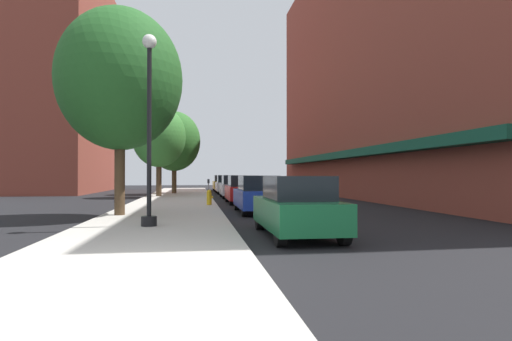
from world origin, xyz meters
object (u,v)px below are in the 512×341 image
(car_green, at_px, (297,207))
(car_white, at_px, (226,185))
(car_yellow, at_px, (222,183))
(lamppost, at_px, (149,126))
(tree_near, at_px, (159,137))
(car_red, at_px, (242,190))
(fire_hydrant, at_px, (209,197))
(tree_mid, at_px, (120,80))
(tree_far, at_px, (174,141))
(car_silver, at_px, (233,187))
(parking_meter_near, at_px, (208,187))
(car_blue, at_px, (258,195))

(car_green, bearing_deg, car_white, 90.17)
(car_green, xyz_separation_m, car_yellow, (0.00, 32.85, 0.00))
(lamppost, xyz_separation_m, tree_near, (-1.27, 18.75, 1.31))
(lamppost, height_order, car_red, lamppost)
(fire_hydrant, xyz_separation_m, car_white, (2.03, 15.75, 0.29))
(tree_mid, height_order, tree_far, tree_mid)
(fire_hydrant, height_order, car_silver, car_silver)
(tree_mid, xyz_separation_m, car_silver, (5.69, 13.75, -4.63))
(parking_meter_near, relative_size, tree_far, 0.19)
(parking_meter_near, xyz_separation_m, tree_near, (-3.47, 5.94, 3.56))
(fire_hydrant, xyz_separation_m, tree_near, (-3.40, 9.75, 3.99))
(car_silver, bearing_deg, parking_meter_near, -111.12)
(car_blue, bearing_deg, car_white, 89.60)
(fire_hydrant, bearing_deg, car_green, -79.59)
(car_silver, bearing_deg, car_blue, -89.10)
(lamppost, relative_size, car_green, 1.37)
(fire_hydrant, height_order, car_green, car_green)
(parking_meter_near, relative_size, car_blue, 0.30)
(tree_far, relative_size, car_yellow, 1.64)
(lamppost, bearing_deg, car_red, 70.10)
(car_blue, bearing_deg, tree_far, 103.44)
(car_red, bearing_deg, tree_far, 108.52)
(lamppost, distance_m, fire_hydrant, 9.63)
(tree_near, xyz_separation_m, car_silver, (5.42, -1.12, -3.70))
(fire_hydrant, xyz_separation_m, tree_far, (-2.52, 14.73, 4.06))
(tree_mid, distance_m, car_white, 22.12)
(car_red, height_order, car_yellow, same)
(car_silver, height_order, car_yellow, same)
(parking_meter_near, distance_m, car_silver, 5.20)
(car_yellow, bearing_deg, lamppost, -98.87)
(tree_near, distance_m, car_silver, 6.66)
(tree_mid, bearing_deg, car_green, -46.06)
(car_green, bearing_deg, parking_meter_near, 97.65)
(parking_meter_near, distance_m, car_white, 12.10)
(fire_hydrant, distance_m, tree_far, 15.49)
(lamppost, xyz_separation_m, parking_meter_near, (2.20, 12.81, -2.25))
(car_yellow, bearing_deg, tree_far, -123.89)
(tree_far, xyz_separation_m, car_red, (4.55, -12.25, -3.77))
(car_silver, relative_size, car_yellow, 1.00)
(tree_near, distance_m, car_blue, 14.99)
(car_green, bearing_deg, car_red, 90.17)
(lamppost, bearing_deg, car_white, 80.47)
(tree_near, height_order, car_silver, tree_near)
(tree_mid, relative_size, car_yellow, 1.89)
(parking_meter_near, relative_size, car_green, 0.30)
(car_red, distance_m, car_yellow, 19.34)
(fire_hydrant, height_order, tree_far, tree_far)
(parking_meter_near, bearing_deg, lamppost, -99.77)
(car_green, bearing_deg, fire_hydrant, 100.58)
(car_blue, distance_m, car_yellow, 25.55)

